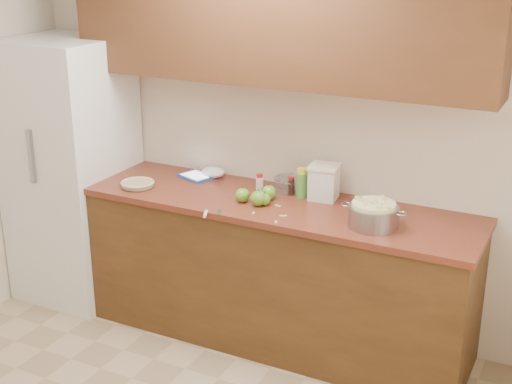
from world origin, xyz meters
The scene contains 22 objects.
room_shell centered at (0.00, 0.00, 1.30)m, with size 3.60×3.60×3.60m.
counter_run centered at (0.00, 1.48, 0.46)m, with size 2.64×0.68×0.92m.
upper_cabinets centered at (0.00, 1.63, 1.95)m, with size 2.60×0.34×0.70m, color #532B19.
fridge centered at (-1.44, 1.44, 0.90)m, with size 0.70×0.70×1.80m, color white.
pie centered at (-0.81, 1.32, 0.94)m, with size 0.22×0.22×0.04m.
colander centered at (0.73, 1.36, 0.99)m, with size 0.37×0.27×0.14m.
flour_canister centered at (0.32, 1.65, 1.03)m, with size 0.19×0.19×0.21m.
tablet centered at (-0.57, 1.65, 0.93)m, with size 0.26×0.23×0.02m.
paring_knife centered at (-0.17, 1.11, 0.93)m, with size 0.09×0.18×0.02m.
lemon_bottle centered at (0.19, 1.61, 1.01)m, with size 0.07×0.07×0.18m.
cinnamon_shaker centered at (-0.08, 1.59, 0.97)m, with size 0.05×0.05×0.11m.
vanilla_bottle centered at (0.11, 1.65, 0.97)m, with size 0.04×0.04×0.11m.
mixing_bowl centered at (0.09, 1.70, 0.97)m, with size 0.22×0.22×0.08m.
paper_towel centered at (-0.48, 1.71, 0.95)m, with size 0.16×0.13×0.07m, color white.
apple_left centered at (-0.09, 1.38, 0.96)m, with size 0.09×0.09×0.10m.
apple_center centered at (0.03, 1.49, 0.96)m, with size 0.09×0.09×0.10m.
apple_front centered at (0.02, 1.37, 0.97)m, with size 0.09×0.09×0.10m.
apple_extra centered at (0.05, 1.39, 0.96)m, with size 0.07×0.07×0.09m.
peel_a centered at (0.23, 1.18, 0.92)m, with size 0.03×0.01×0.00m, color #99C962.
peel_b centered at (0.23, 1.28, 0.92)m, with size 0.04×0.02×0.00m, color #99C962.
peel_c centered at (0.13, 1.41, 0.92)m, with size 0.04×0.02×0.00m, color #99C962.
peel_d centered at (0.05, 1.25, 0.92)m, with size 0.04×0.01×0.00m, color #99C962.
Camera 1 is at (1.78, -2.14, 2.42)m, focal length 50.00 mm.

